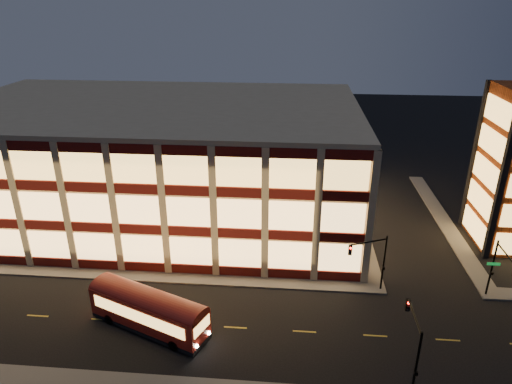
# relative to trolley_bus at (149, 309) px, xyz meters

# --- Properties ---
(ground) EXTENTS (200.00, 200.00, 0.00)m
(ground) POSITION_rel_trolley_bus_xyz_m (-2.65, 6.68, -2.05)
(ground) COLOR black
(ground) RESTS_ON ground
(sidewalk_office_south) EXTENTS (54.00, 2.00, 0.15)m
(sidewalk_office_south) POSITION_rel_trolley_bus_xyz_m (-5.65, 7.68, -1.98)
(sidewalk_office_south) COLOR #514F4C
(sidewalk_office_south) RESTS_ON ground
(sidewalk_office_east) EXTENTS (2.00, 30.00, 0.15)m
(sidewalk_office_east) POSITION_rel_trolley_bus_xyz_m (20.35, 23.68, -1.98)
(sidewalk_office_east) COLOR #514F4C
(sidewalk_office_east) RESTS_ON ground
(sidewalk_tower_west) EXTENTS (2.00, 30.00, 0.15)m
(sidewalk_tower_west) POSITION_rel_trolley_bus_xyz_m (31.35, 23.68, -1.98)
(sidewalk_tower_west) COLOR #514F4C
(sidewalk_tower_west) RESTS_ON ground
(sidewalk_near) EXTENTS (100.00, 2.00, 0.15)m
(sidewalk_near) POSITION_rel_trolley_bus_xyz_m (-2.65, -6.32, -1.98)
(sidewalk_near) COLOR #514F4C
(sidewalk_near) RESTS_ON ground
(office_building) EXTENTS (50.45, 30.45, 14.50)m
(office_building) POSITION_rel_trolley_bus_xyz_m (-5.57, 23.60, 5.20)
(office_building) COLOR tan
(office_building) RESTS_ON ground
(traffic_signal_far) EXTENTS (3.79, 1.87, 6.00)m
(traffic_signal_far) POSITION_rel_trolley_bus_xyz_m (19.56, 6.92, 2.06)
(traffic_signal_far) COLOR black
(traffic_signal_far) RESTS_ON ground
(traffic_signal_right) EXTENTS (1.20, 4.37, 6.00)m
(traffic_signal_right) POSITION_rel_trolley_bus_xyz_m (30.85, 6.06, 2.05)
(traffic_signal_right) COLOR black
(traffic_signal_right) RESTS_ON ground
(traffic_signal_near) EXTENTS (0.32, 4.45, 6.00)m
(traffic_signal_near) POSITION_rel_trolley_bus_xyz_m (20.85, -4.35, 2.08)
(traffic_signal_near) COLOR black
(traffic_signal_near) RESTS_ON ground
(trolley_bus) EXTENTS (11.12, 6.76, 3.70)m
(trolley_bus) POSITION_rel_trolley_bus_xyz_m (0.00, 0.00, 0.00)
(trolley_bus) COLOR maroon
(trolley_bus) RESTS_ON ground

